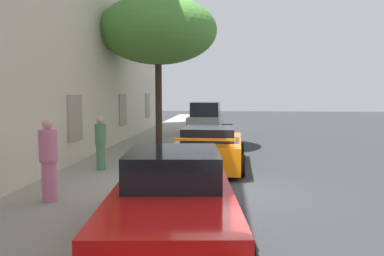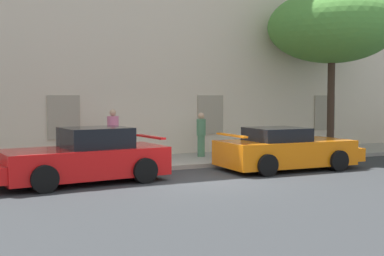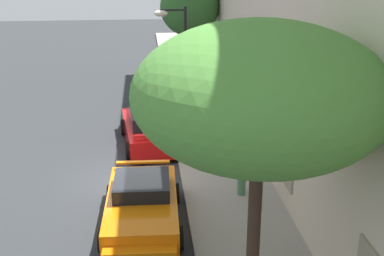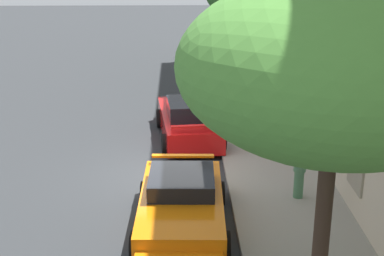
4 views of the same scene
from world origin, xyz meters
name	(u,v)px [view 2 (image 2 of 4)]	position (x,y,z in m)	size (l,w,h in m)	color
ground_plane	(204,179)	(0.00, 0.00, 0.00)	(80.00, 80.00, 0.00)	#2B2D30
sidewalk	(157,162)	(0.00, 3.45, 0.07)	(60.00, 3.02, 0.14)	gray
sportscar_red_lead	(79,159)	(-3.27, 0.89, 0.63)	(4.85, 2.42, 1.47)	red
sportscar_yellow_flank	(289,151)	(3.36, 0.60, 0.59)	(4.61, 2.33, 1.33)	orange
tree_midblock	(332,27)	(7.11, 2.97, 4.99)	(4.96, 4.96, 6.27)	#38281E
pedestrian_admiring	(201,134)	(1.83, 3.76, 0.95)	(0.46, 0.46, 1.59)	#4C7F59
pedestrian_strolling	(113,135)	(-1.45, 3.75, 1.03)	(0.45, 0.45, 1.74)	pink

